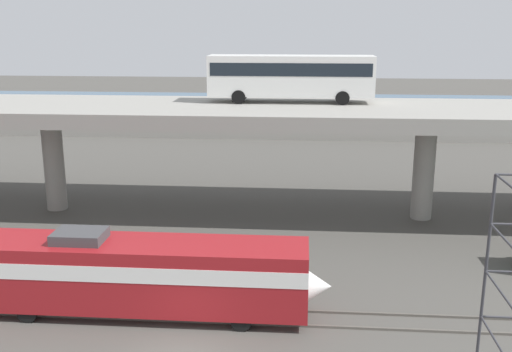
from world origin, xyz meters
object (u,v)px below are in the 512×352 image
(train_locomotive, at_px, (155,272))
(transit_bus_on_overpass, at_px, (291,74))
(parked_car_1, at_px, (293,117))
(parked_car_5, at_px, (50,114))
(parked_car_0, at_px, (153,111))
(parked_car_3, at_px, (441,116))
(parked_car_2, at_px, (349,119))
(parked_car_4, at_px, (111,110))

(train_locomotive, relative_size, transit_bus_on_overpass, 1.45)
(parked_car_1, distance_m, parked_car_5, 31.76)
(parked_car_0, relative_size, parked_car_3, 1.02)
(transit_bus_on_overpass, height_order, parked_car_3, transit_bus_on_overpass)
(parked_car_2, height_order, parked_car_3, same)
(parked_car_5, bearing_deg, parked_car_4, 34.01)
(parked_car_2, bearing_deg, parked_car_5, 178.43)
(parked_car_2, bearing_deg, parked_car_4, 170.06)
(parked_car_0, distance_m, parked_car_1, 19.64)
(parked_car_0, bearing_deg, parked_car_2, -11.54)
(train_locomotive, distance_m, parked_car_2, 49.50)
(parked_car_0, bearing_deg, transit_bus_on_overpass, -61.05)
(transit_bus_on_overpass, distance_m, parked_car_0, 41.10)
(parked_car_4, xyz_separation_m, parked_car_5, (-6.73, -4.54, 0.00))
(parked_car_1, distance_m, parked_car_4, 25.43)
(transit_bus_on_overpass, relative_size, parked_car_2, 2.85)
(parked_car_0, height_order, parked_car_4, same)
(train_locomotive, height_order, transit_bus_on_overpass, transit_bus_on_overpass)
(parked_car_1, relative_size, parked_car_4, 0.97)
(transit_bus_on_overpass, xyz_separation_m, parked_car_0, (-19.51, 35.27, -8.04))
(train_locomotive, height_order, parked_car_0, train_locomotive)
(parked_car_2, bearing_deg, transit_bus_on_overpass, -102.41)
(parked_car_1, bearing_deg, parked_car_5, -179.85)
(parked_car_3, distance_m, parked_car_5, 50.66)
(train_locomotive, bearing_deg, transit_bus_on_overpass, 71.53)
(parked_car_3, relative_size, parked_car_5, 0.94)
(parked_car_0, relative_size, parked_car_5, 0.96)
(train_locomotive, bearing_deg, parked_car_2, 75.28)
(parked_car_5, bearing_deg, parked_car_2, -1.57)
(parked_car_0, bearing_deg, parked_car_1, -12.32)
(parked_car_0, xyz_separation_m, parked_car_4, (-5.85, 0.27, -0.00))
(parked_car_5, bearing_deg, parked_car_1, 0.15)
(parked_car_0, distance_m, parked_car_5, 13.28)
(parked_car_5, bearing_deg, parked_car_0, 18.75)
(train_locomotive, bearing_deg, parked_car_4, 109.91)
(parked_car_3, bearing_deg, parked_car_0, -3.03)
(parked_car_2, bearing_deg, parked_car_0, 168.46)
(parked_car_4, bearing_deg, transit_bus_on_overpass, -54.49)
(transit_bus_on_overpass, height_order, parked_car_5, transit_bus_on_overpass)
(train_locomotive, relative_size, parked_car_0, 3.89)
(parked_car_0, distance_m, parked_car_3, 38.09)
(transit_bus_on_overpass, relative_size, parked_car_1, 2.86)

